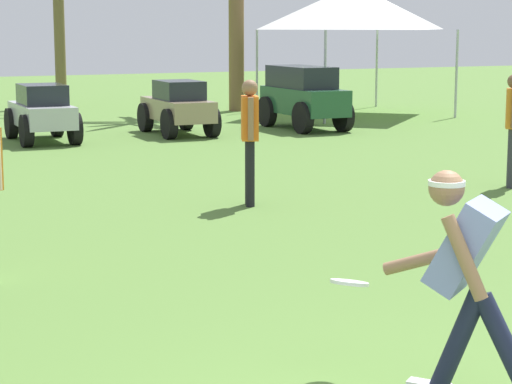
{
  "coord_description": "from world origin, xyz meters",
  "views": [
    {
      "loc": [
        -3.25,
        -3.52,
        2.23
      ],
      "look_at": [
        0.1,
        3.63,
        0.9
      ],
      "focal_mm": 70.0,
      "sensor_mm": 36.0,
      "label": 1
    }
  ],
  "objects_px": {
    "frisbee_in_flight": "(349,283)",
    "parked_car_slot_e": "(178,107)",
    "frisbee_thrower": "(466,275)",
    "event_tent": "(354,7)",
    "parked_car_slot_d": "(42,112)",
    "parked_car_slot_f": "(303,95)",
    "teammate_midfield": "(250,130)"
  },
  "relations": [
    {
      "from": "teammate_midfield",
      "to": "parked_car_slot_f",
      "type": "xyz_separation_m",
      "value": [
        4.89,
        7.87,
        -0.22
      ]
    },
    {
      "from": "parked_car_slot_e",
      "to": "frisbee_in_flight",
      "type": "bearing_deg",
      "value": -106.29
    },
    {
      "from": "event_tent",
      "to": "parked_car_slot_d",
      "type": "bearing_deg",
      "value": -163.28
    },
    {
      "from": "frisbee_thrower",
      "to": "event_tent",
      "type": "distance_m",
      "value": 19.36
    },
    {
      "from": "parked_car_slot_d",
      "to": "frisbee_in_flight",
      "type": "bearing_deg",
      "value": -95.03
    },
    {
      "from": "teammate_midfield",
      "to": "event_tent",
      "type": "xyz_separation_m",
      "value": [
        7.62,
        10.4,
        1.7
      ]
    },
    {
      "from": "parked_car_slot_f",
      "to": "teammate_midfield",
      "type": "bearing_deg",
      "value": -121.87
    },
    {
      "from": "parked_car_slot_f",
      "to": "event_tent",
      "type": "bearing_deg",
      "value": 42.81
    },
    {
      "from": "parked_car_slot_f",
      "to": "event_tent",
      "type": "xyz_separation_m",
      "value": [
        2.73,
        2.53,
        1.92
      ]
    },
    {
      "from": "parked_car_slot_f",
      "to": "parked_car_slot_e",
      "type": "bearing_deg",
      "value": 177.94
    },
    {
      "from": "event_tent",
      "to": "teammate_midfield",
      "type": "bearing_deg",
      "value": -126.24
    },
    {
      "from": "parked_car_slot_d",
      "to": "parked_car_slot_f",
      "type": "relative_size",
      "value": 0.92
    },
    {
      "from": "frisbee_thrower",
      "to": "parked_car_slot_f",
      "type": "height_order",
      "value": "frisbee_thrower"
    },
    {
      "from": "parked_car_slot_d",
      "to": "parked_car_slot_e",
      "type": "height_order",
      "value": "same"
    },
    {
      "from": "frisbee_in_flight",
      "to": "parked_car_slot_d",
      "type": "bearing_deg",
      "value": 84.97
    },
    {
      "from": "frisbee_in_flight",
      "to": "parked_car_slot_e",
      "type": "distance_m",
      "value": 14.29
    },
    {
      "from": "frisbee_in_flight",
      "to": "parked_car_slot_d",
      "type": "distance_m",
      "value": 13.68
    },
    {
      "from": "parked_car_slot_d",
      "to": "event_tent",
      "type": "relative_size",
      "value": 0.59
    },
    {
      "from": "frisbee_in_flight",
      "to": "parked_car_slot_f",
      "type": "bearing_deg",
      "value": 63.34
    },
    {
      "from": "frisbee_in_flight",
      "to": "event_tent",
      "type": "distance_m",
      "value": 18.88
    },
    {
      "from": "frisbee_in_flight",
      "to": "teammate_midfield",
      "type": "relative_size",
      "value": 0.22
    },
    {
      "from": "parked_car_slot_d",
      "to": "parked_car_slot_f",
      "type": "xyz_separation_m",
      "value": [
        5.64,
        -0.01,
        0.16
      ]
    },
    {
      "from": "frisbee_in_flight",
      "to": "parked_car_slot_e",
      "type": "xyz_separation_m",
      "value": [
        4.01,
        13.72,
        -0.03
      ]
    },
    {
      "from": "frisbee_in_flight",
      "to": "event_tent",
      "type": "relative_size",
      "value": 0.09
    },
    {
      "from": "teammate_midfield",
      "to": "parked_car_slot_e",
      "type": "bearing_deg",
      "value": 75.5
    },
    {
      "from": "parked_car_slot_e",
      "to": "parked_car_slot_f",
      "type": "height_order",
      "value": "parked_car_slot_f"
    },
    {
      "from": "parked_car_slot_e",
      "to": "event_tent",
      "type": "xyz_separation_m",
      "value": [
        5.56,
        2.43,
        2.07
      ]
    },
    {
      "from": "frisbee_thrower",
      "to": "frisbee_in_flight",
      "type": "relative_size",
      "value": 4.03
    },
    {
      "from": "parked_car_slot_f",
      "to": "event_tent",
      "type": "height_order",
      "value": "event_tent"
    },
    {
      "from": "parked_car_slot_f",
      "to": "event_tent",
      "type": "relative_size",
      "value": 0.64
    },
    {
      "from": "parked_car_slot_d",
      "to": "event_tent",
      "type": "height_order",
      "value": "event_tent"
    },
    {
      "from": "parked_car_slot_e",
      "to": "event_tent",
      "type": "relative_size",
      "value": 0.59
    }
  ]
}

